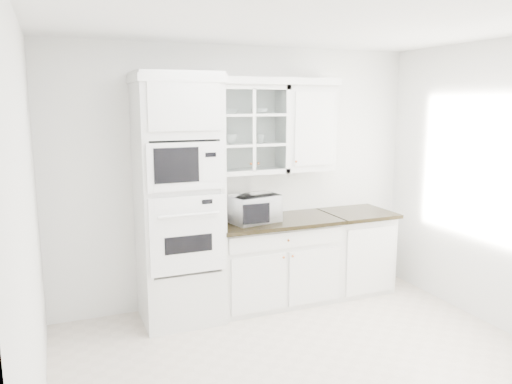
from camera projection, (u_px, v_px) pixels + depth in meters
name	position (u px, v px, depth m)	size (l,w,h in m)	color
ground	(317.00, 373.00, 3.97)	(4.00, 3.50, 0.01)	beige
room_shell	(296.00, 146.00, 4.04)	(4.00, 3.50, 2.70)	white
oven_column	(179.00, 201.00, 4.77)	(0.76, 0.68, 2.40)	silver
base_cabinet_run	(275.00, 261.00, 5.31)	(1.32, 0.67, 0.92)	silver
extra_base_cabinet	(355.00, 250.00, 5.68)	(0.72, 0.67, 0.92)	silver
upper_cabinet_glass	(248.00, 130.00, 5.09)	(0.80, 0.33, 0.90)	silver
upper_cabinet_solid	(307.00, 128.00, 5.34)	(0.55, 0.33, 0.90)	silver
crown_molding	(239.00, 81.00, 4.94)	(2.14, 0.38, 0.07)	white
countertop_microwave	(253.00, 208.00, 5.08)	(0.48, 0.40, 0.28)	white
bowl_a	(229.00, 111.00, 4.97)	(0.22, 0.22, 0.05)	white
bowl_b	(259.00, 111.00, 5.09)	(0.17, 0.17, 0.05)	white
cup_a	(231.00, 139.00, 5.04)	(0.12, 0.12, 0.10)	white
cup_b	(260.00, 138.00, 5.17)	(0.10, 0.10, 0.09)	white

